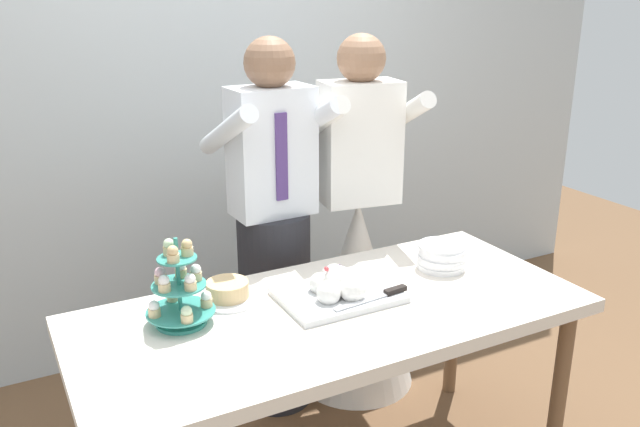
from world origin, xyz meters
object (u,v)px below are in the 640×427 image
Objects in this scene: dessert_table at (333,327)px; person_bride at (357,269)px; cupcake_stand at (179,291)px; plate_stack at (442,256)px; main_cake_tray at (339,288)px; person_groom at (274,250)px; round_cake at (228,292)px.

person_bride reaches higher than dessert_table.
plate_stack is at bearing -1.80° from cupcake_stand.
person_bride is (0.42, 0.57, -0.23)m from main_cake_tray.
dessert_table is 1.08× the size of person_groom.
round_cake is at bearing 153.43° from main_cake_tray.
dessert_table is at bearing -95.60° from person_groom.
dessert_table is 7.50× the size of round_cake.
dessert_table is 0.40m from round_cake.
main_cake_tray is at bearing -90.74° from person_groom.
main_cake_tray is at bearing -126.49° from person_bride.
round_cake is (-0.30, 0.24, 0.10)m from dessert_table.
plate_stack is at bearing -48.19° from person_groom.
dessert_table is 1.08× the size of person_bride.
main_cake_tray is 2.22× the size of plate_stack.
plate_stack is 0.12× the size of person_bride.
dessert_table is at bearing -15.39° from cupcake_stand.
cupcake_stand is at bearing 178.20° from plate_stack.
dessert_table is 0.66m from person_groom.
person_groom is (0.01, 0.59, -0.07)m from main_cake_tray.
plate_stack is (0.50, 0.05, 0.01)m from main_cake_tray.
main_cake_tray reaches higher than dessert_table.
cupcake_stand is 0.18× the size of person_groom.
round_cake is (0.20, 0.10, -0.09)m from cupcake_stand.
person_groom reaches higher than dessert_table.
round_cake is at bearing -153.53° from person_bride.
cupcake_stand is 1.14m from person_bride.
plate_stack is 0.74m from person_groom.
person_groom is (0.06, 0.65, 0.05)m from dessert_table.
main_cake_tray is 0.40m from round_cake.
main_cake_tray is 1.81× the size of round_cake.
person_groom is (0.37, 0.42, -0.06)m from round_cake.
round_cake is 0.14× the size of person_bride.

